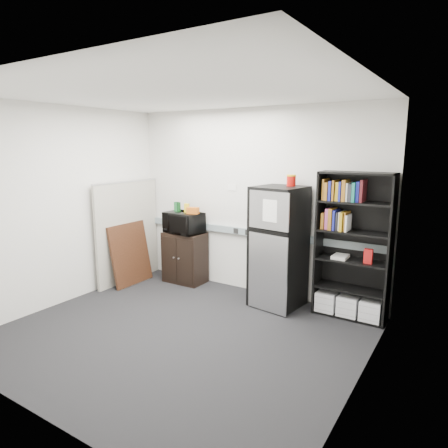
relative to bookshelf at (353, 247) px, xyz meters
name	(u,v)px	position (x,y,z in m)	size (l,w,h in m)	color
floor	(180,334)	(-1.53, -1.57, -0.91)	(4.00, 4.00, 0.00)	black
wall_back	(253,202)	(-1.53, 0.18, 0.44)	(4.00, 0.02, 2.70)	silver
wall_right	(363,243)	(0.47, -1.57, 0.44)	(0.02, 3.50, 2.70)	silver
wall_left	(63,206)	(-3.53, -1.57, 0.44)	(0.02, 3.50, 2.70)	silver
ceiling	(174,93)	(-1.53, -1.57, 1.79)	(4.00, 3.50, 0.02)	white
electrical_raceway	(251,232)	(-1.53, 0.15, -0.01)	(3.92, 0.05, 0.10)	gray
wall_note	(232,187)	(-1.88, 0.18, 0.64)	(0.14, 0.00, 0.10)	white
bookshelf	(353,247)	(0.00, 0.00, 0.00)	(0.90, 0.34, 1.85)	black
cubicle_partition	(128,232)	(-3.43, -0.49, -0.10)	(0.06, 1.30, 1.62)	#A49F92
cabinet	(185,257)	(-2.61, -0.06, -0.51)	(0.65, 0.43, 0.81)	black
microwave	(183,223)	(-2.61, -0.08, 0.06)	(0.59, 0.40, 0.33)	black
snack_box_a	(177,207)	(-2.77, -0.05, 0.30)	(0.07, 0.05, 0.15)	#19592A
snack_box_b	(178,207)	(-2.74, -0.05, 0.30)	(0.07, 0.05, 0.15)	#0C3613
snack_box_c	(187,208)	(-2.57, -0.05, 0.29)	(0.07, 0.05, 0.14)	yellow
snack_bag	(193,211)	(-2.41, -0.10, 0.27)	(0.18, 0.10, 0.10)	#BD5612
refrigerator	(278,247)	(-0.95, -0.14, -0.09)	(0.69, 0.72, 1.64)	black
coffee_can	(291,180)	(-0.85, -0.02, 0.81)	(0.12, 0.12, 0.17)	#B20D08
framed_poster	(130,254)	(-3.30, -0.58, -0.43)	(0.21, 0.76, 0.96)	black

